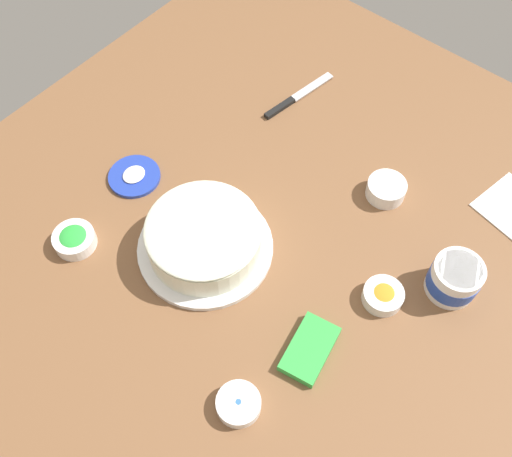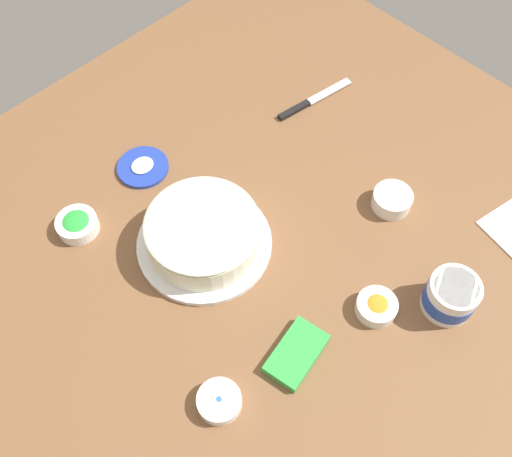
{
  "view_description": "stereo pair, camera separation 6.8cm",
  "coord_description": "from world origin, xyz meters",
  "px_view_note": "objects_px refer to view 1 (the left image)",
  "views": [
    {
      "loc": [
        0.59,
        0.41,
        1.16
      ],
      "look_at": [
        0.05,
        -0.04,
        0.04
      ],
      "focal_mm": 41.43,
      "sensor_mm": 36.0,
      "label": 1
    },
    {
      "loc": [
        0.54,
        0.46,
        1.16
      ],
      "look_at": [
        0.05,
        -0.04,
        0.04
      ],
      "focal_mm": 41.43,
      "sensor_mm": 36.0,
      "label": 2
    }
  ],
  "objects_px": {
    "spreading_knife": "(293,99)",
    "candy_box_lower": "(310,349)",
    "frosting_tub_lid": "(134,176)",
    "sprinkle_bowl_blue": "(239,404)",
    "frosting_tub": "(455,278)",
    "sprinkle_bowl_pink": "(386,189)",
    "frosted_cake": "(204,238)",
    "sprinkle_bowl_orange": "(384,294)",
    "sprinkle_bowl_green": "(74,239)"
  },
  "relations": [
    {
      "from": "frosting_tub_lid",
      "to": "spreading_knife",
      "type": "height_order",
      "value": "frosting_tub_lid"
    },
    {
      "from": "frosted_cake",
      "to": "sprinkle_bowl_pink",
      "type": "relative_size",
      "value": 3.29
    },
    {
      "from": "sprinkle_bowl_orange",
      "to": "sprinkle_bowl_blue",
      "type": "xyz_separation_m",
      "value": [
        0.37,
        -0.09,
        -0.0
      ]
    },
    {
      "from": "frosted_cake",
      "to": "sprinkle_bowl_green",
      "type": "height_order",
      "value": "frosted_cake"
    },
    {
      "from": "frosting_tub",
      "to": "sprinkle_bowl_green",
      "type": "height_order",
      "value": "frosting_tub"
    },
    {
      "from": "frosting_tub_lid",
      "to": "sprinkle_bowl_blue",
      "type": "height_order",
      "value": "sprinkle_bowl_blue"
    },
    {
      "from": "sprinkle_bowl_pink",
      "to": "sprinkle_bowl_orange",
      "type": "bearing_deg",
      "value": 32.47
    },
    {
      "from": "spreading_knife",
      "to": "sprinkle_bowl_orange",
      "type": "xyz_separation_m",
      "value": [
        0.33,
        0.5,
        0.01
      ]
    },
    {
      "from": "sprinkle_bowl_orange",
      "to": "candy_box_lower",
      "type": "xyz_separation_m",
      "value": [
        0.2,
        -0.05,
        -0.01
      ]
    },
    {
      "from": "frosting_tub_lid",
      "to": "spreading_knife",
      "type": "xyz_separation_m",
      "value": [
        -0.45,
        0.14,
        -0.0
      ]
    },
    {
      "from": "frosting_tub",
      "to": "candy_box_lower",
      "type": "height_order",
      "value": "frosting_tub"
    },
    {
      "from": "sprinkle_bowl_blue",
      "to": "candy_box_lower",
      "type": "xyz_separation_m",
      "value": [
        -0.18,
        0.04,
        -0.01
      ]
    },
    {
      "from": "sprinkle_bowl_pink",
      "to": "sprinkle_bowl_blue",
      "type": "height_order",
      "value": "sprinkle_bowl_pink"
    },
    {
      "from": "spreading_knife",
      "to": "sprinkle_bowl_pink",
      "type": "height_order",
      "value": "sprinkle_bowl_pink"
    },
    {
      "from": "candy_box_lower",
      "to": "sprinkle_bowl_blue",
      "type": "bearing_deg",
      "value": -22.74
    },
    {
      "from": "frosted_cake",
      "to": "candy_box_lower",
      "type": "bearing_deg",
      "value": 82.8
    },
    {
      "from": "frosting_tub_lid",
      "to": "sprinkle_bowl_pink",
      "type": "relative_size",
      "value": 1.36
    },
    {
      "from": "spreading_knife",
      "to": "frosting_tub",
      "type": "bearing_deg",
      "value": 69.98
    },
    {
      "from": "sprinkle_bowl_orange",
      "to": "candy_box_lower",
      "type": "distance_m",
      "value": 0.2
    },
    {
      "from": "candy_box_lower",
      "to": "sprinkle_bowl_green",
      "type": "bearing_deg",
      "value": -87.09
    },
    {
      "from": "spreading_knife",
      "to": "candy_box_lower",
      "type": "relative_size",
      "value": 1.73
    },
    {
      "from": "frosted_cake",
      "to": "candy_box_lower",
      "type": "distance_m",
      "value": 0.33
    },
    {
      "from": "frosted_cake",
      "to": "sprinkle_bowl_orange",
      "type": "height_order",
      "value": "frosted_cake"
    },
    {
      "from": "candy_box_lower",
      "to": "spreading_knife",
      "type": "bearing_deg",
      "value": -150.04
    },
    {
      "from": "frosted_cake",
      "to": "frosting_tub_lid",
      "type": "distance_m",
      "value": 0.27
    },
    {
      "from": "spreading_knife",
      "to": "sprinkle_bowl_blue",
      "type": "relative_size",
      "value": 2.69
    },
    {
      "from": "frosting_tub",
      "to": "spreading_knife",
      "type": "xyz_separation_m",
      "value": [
        -0.22,
        -0.6,
        -0.04
      ]
    },
    {
      "from": "frosted_cake",
      "to": "sprinkle_bowl_green",
      "type": "bearing_deg",
      "value": -52.96
    },
    {
      "from": "frosting_tub",
      "to": "sprinkle_bowl_pink",
      "type": "xyz_separation_m",
      "value": [
        -0.12,
        -0.24,
        -0.02
      ]
    },
    {
      "from": "frosting_tub_lid",
      "to": "sprinkle_bowl_orange",
      "type": "height_order",
      "value": "sprinkle_bowl_orange"
    },
    {
      "from": "sprinkle_bowl_pink",
      "to": "candy_box_lower",
      "type": "height_order",
      "value": "sprinkle_bowl_pink"
    },
    {
      "from": "frosted_cake",
      "to": "spreading_knife",
      "type": "distance_m",
      "value": 0.51
    },
    {
      "from": "frosted_cake",
      "to": "frosting_tub",
      "type": "distance_m",
      "value": 0.54
    },
    {
      "from": "sprinkle_bowl_orange",
      "to": "sprinkle_bowl_pink",
      "type": "bearing_deg",
      "value": -147.53
    },
    {
      "from": "frosting_tub",
      "to": "sprinkle_bowl_pink",
      "type": "height_order",
      "value": "frosting_tub"
    },
    {
      "from": "sprinkle_bowl_green",
      "to": "candy_box_lower",
      "type": "relative_size",
      "value": 0.7
    },
    {
      "from": "sprinkle_bowl_orange",
      "to": "sprinkle_bowl_green",
      "type": "height_order",
      "value": "sprinkle_bowl_green"
    },
    {
      "from": "frosted_cake",
      "to": "frosting_tub",
      "type": "xyz_separation_m",
      "value": [
        -0.27,
        0.47,
        -0.0
      ]
    },
    {
      "from": "sprinkle_bowl_blue",
      "to": "sprinkle_bowl_green",
      "type": "bearing_deg",
      "value": -94.47
    },
    {
      "from": "frosting_tub",
      "to": "candy_box_lower",
      "type": "distance_m",
      "value": 0.34
    },
    {
      "from": "sprinkle_bowl_orange",
      "to": "sprinkle_bowl_green",
      "type": "relative_size",
      "value": 0.92
    },
    {
      "from": "candy_box_lower",
      "to": "sprinkle_bowl_pink",
      "type": "bearing_deg",
      "value": -177.84
    },
    {
      "from": "spreading_knife",
      "to": "sprinkle_bowl_green",
      "type": "relative_size",
      "value": 2.48
    },
    {
      "from": "spreading_knife",
      "to": "sprinkle_bowl_orange",
      "type": "height_order",
      "value": "sprinkle_bowl_orange"
    },
    {
      "from": "frosted_cake",
      "to": "candy_box_lower",
      "type": "relative_size",
      "value": 2.24
    },
    {
      "from": "sprinkle_bowl_pink",
      "to": "frosted_cake",
      "type": "bearing_deg",
      "value": -30.35
    },
    {
      "from": "sprinkle_bowl_blue",
      "to": "candy_box_lower",
      "type": "relative_size",
      "value": 0.64
    },
    {
      "from": "frosted_cake",
      "to": "sprinkle_bowl_blue",
      "type": "xyz_separation_m",
      "value": [
        0.22,
        0.29,
        -0.03
      ]
    },
    {
      "from": "spreading_knife",
      "to": "sprinkle_bowl_green",
      "type": "distance_m",
      "value": 0.67
    },
    {
      "from": "sprinkle_bowl_green",
      "to": "sprinkle_bowl_blue",
      "type": "bearing_deg",
      "value": 85.53
    }
  ]
}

